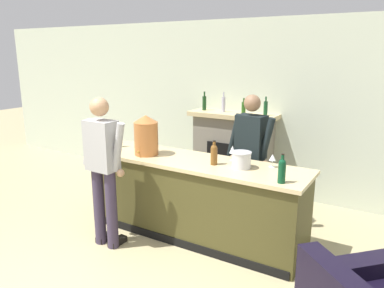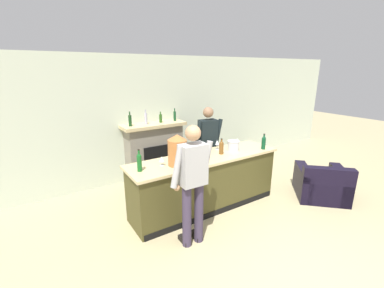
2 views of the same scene
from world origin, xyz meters
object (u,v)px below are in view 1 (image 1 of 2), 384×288
object	(u,v)px
person_customer	(103,166)
wine_glass_front_left	(273,158)
wine_bottle_port_short	(115,136)
person_bartender	(250,156)
wine_bottle_cabernet_heavy	(282,170)
wine_bottle_burgundy_dark	(214,154)
copper_dispenser	(146,135)
wine_glass_front_right	(233,150)
fireplace_stone	(232,152)
wine_glass_back_row	(139,142)
ice_bucket_steel	(241,160)

from	to	relation	value
person_customer	wine_glass_front_left	world-z (taller)	person_customer
person_customer	wine_bottle_port_short	world-z (taller)	person_customer
wine_glass_front_left	person_customer	bearing A→B (deg)	-150.42
person_bartender	person_customer	bearing A→B (deg)	-132.48
wine_bottle_cabernet_heavy	wine_glass_front_left	distance (m)	0.52
person_bartender	wine_glass_front_left	size ratio (longest dim) A/B	11.46
wine_bottle_cabernet_heavy	wine_bottle_burgundy_dark	size ratio (longest dim) A/B	1.06
copper_dispenser	wine_glass_front_right	world-z (taller)	copper_dispenser
fireplace_stone	copper_dispenser	bearing A→B (deg)	-102.40
wine_glass_back_row	wine_glass_front_right	xyz separation A→B (m)	(1.26, 0.20, 0.02)
fireplace_stone	wine_bottle_port_short	world-z (taller)	fireplace_stone
fireplace_stone	ice_bucket_steel	bearing A→B (deg)	-62.16
person_bartender	ice_bucket_steel	world-z (taller)	person_bartender
copper_dispenser	wine_bottle_burgundy_dark	world-z (taller)	copper_dispenser
fireplace_stone	wine_bottle_cabernet_heavy	world-z (taller)	fireplace_stone
person_customer	person_bartender	distance (m)	1.82
fireplace_stone	person_bartender	xyz separation A→B (m)	(0.72, -1.03, 0.29)
wine_bottle_burgundy_dark	wine_bottle_cabernet_heavy	bearing A→B (deg)	-13.22
wine_bottle_cabernet_heavy	wine_bottle_burgundy_dark	distance (m)	0.88
fireplace_stone	wine_glass_front_left	bearing A→B (deg)	-51.19
ice_bucket_steel	wine_bottle_port_short	size ratio (longest dim) A/B	0.66
wine_bottle_port_short	wine_glass_front_left	distance (m)	2.15
wine_glass_front_left	ice_bucket_steel	bearing A→B (deg)	-143.96
person_bartender	fireplace_stone	bearing A→B (deg)	125.01
wine_bottle_cabernet_heavy	wine_glass_front_right	bearing A→B (deg)	148.29
person_customer	wine_glass_front_left	size ratio (longest dim) A/B	11.64
fireplace_stone	person_customer	bearing A→B (deg)	-102.04
copper_dispenser	wine_glass_back_row	size ratio (longest dim) A/B	3.34
wine_bottle_cabernet_heavy	wine_glass_front_right	xyz separation A→B (m)	(-0.75, 0.46, -0.01)
wine_bottle_cabernet_heavy	wine_glass_back_row	world-z (taller)	wine_bottle_cabernet_heavy
person_customer	fireplace_stone	bearing A→B (deg)	77.96
fireplace_stone	wine_glass_front_right	bearing A→B (deg)	-65.21
copper_dispenser	wine_bottle_port_short	xyz separation A→B (m)	(-0.60, 0.08, -0.10)
person_bartender	wine_glass_back_row	world-z (taller)	person_bartender
person_customer	ice_bucket_steel	size ratio (longest dim) A/B	7.79
ice_bucket_steel	wine_glass_front_right	xyz separation A→B (m)	(-0.21, 0.22, 0.04)
person_customer	copper_dispenser	bearing A→B (deg)	78.96
person_customer	ice_bucket_steel	distance (m)	1.56
person_customer	wine_glass_back_row	xyz separation A→B (m)	(-0.09, 0.75, 0.11)
wine_bottle_cabernet_heavy	ice_bucket_steel	bearing A→B (deg)	155.82
person_customer	wine_glass_front_left	xyz separation A→B (m)	(1.66, 0.94, 0.11)
wine_bottle_cabernet_heavy	wine_glass_back_row	size ratio (longest dim) A/B	2.00
fireplace_stone	person_bartender	bearing A→B (deg)	-54.99
fireplace_stone	wine_glass_front_right	size ratio (longest dim) A/B	8.92
wine_bottle_cabernet_heavy	wine_bottle_port_short	bearing A→B (deg)	174.59
ice_bucket_steel	fireplace_stone	bearing A→B (deg)	117.84
fireplace_stone	wine_glass_front_right	xyz separation A→B (m)	(0.66, -1.42, 0.45)
wine_bottle_burgundy_dark	fireplace_stone	bearing A→B (deg)	108.04
wine_glass_back_row	wine_glass_front_left	bearing A→B (deg)	6.15
person_customer	wine_glass_front_right	distance (m)	1.51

